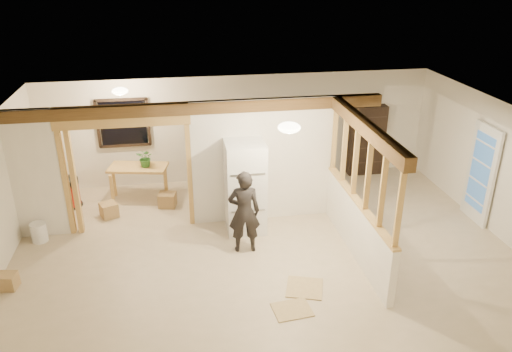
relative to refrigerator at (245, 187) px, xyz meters
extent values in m
cube|color=#C8B395|center=(0.22, -0.78, -0.90)|extent=(9.00, 6.50, 0.01)
cube|color=white|center=(0.22, -0.78, 1.60)|extent=(9.00, 6.50, 0.01)
cube|color=silver|center=(0.22, 2.47, 0.35)|extent=(9.00, 0.01, 2.50)
cube|color=silver|center=(0.22, -4.03, 0.35)|extent=(9.00, 0.01, 2.50)
cube|color=silver|center=(4.72, -0.78, 0.35)|extent=(0.01, 6.50, 2.50)
cube|color=white|center=(-3.83, 0.42, 0.35)|extent=(0.90, 0.12, 2.50)
cube|color=white|center=(0.42, 0.42, 0.35)|extent=(2.80, 0.12, 2.50)
cube|color=tan|center=(-2.18, 0.42, 0.20)|extent=(2.46, 0.14, 2.20)
cube|color=brown|center=(-0.78, 0.42, 1.48)|extent=(7.00, 0.18, 0.22)
cube|color=brown|center=(1.82, -1.18, 1.48)|extent=(0.18, 3.30, 0.22)
cube|color=white|center=(1.82, -1.18, -0.40)|extent=(0.12, 3.20, 1.00)
cube|color=tan|center=(1.82, -1.18, 0.76)|extent=(0.14, 3.20, 1.32)
cube|color=black|center=(-2.38, 2.39, 0.65)|extent=(1.12, 0.10, 1.10)
cube|color=white|center=(4.64, -0.38, 0.10)|extent=(0.12, 0.86, 2.00)
ellipsoid|color=#FFEABF|center=(0.52, -1.28, 1.58)|extent=(0.36, 0.36, 0.16)
ellipsoid|color=#FFEABF|center=(-2.28, 1.52, 1.58)|extent=(0.32, 0.32, 0.14)
ellipsoid|color=#FFD88C|center=(-1.78, 0.82, 1.28)|extent=(0.07, 0.07, 0.07)
cube|color=silver|center=(0.00, 0.00, 0.00)|extent=(0.74, 0.72, 1.80)
imported|color=black|center=(-0.13, -0.77, -0.12)|extent=(0.59, 0.41, 1.57)
cube|color=tan|center=(-2.10, 1.70, -0.51)|extent=(1.33, 0.86, 0.78)
imported|color=#3F7833|center=(-1.91, 1.66, 0.08)|extent=(0.46, 0.43, 0.40)
cylinder|color=#941606|center=(-3.57, 1.55, -0.57)|extent=(0.65, 0.65, 0.66)
cube|color=black|center=(3.30, 2.26, -0.04)|extent=(0.86, 0.29, 1.71)
cylinder|color=white|center=(-3.90, 0.17, -0.71)|extent=(0.39, 0.39, 0.37)
cube|color=#A3814F|center=(-1.51, 1.22, -0.75)|extent=(0.41, 0.37, 0.30)
cube|color=#A3814F|center=(-2.70, 0.96, -0.75)|extent=(0.42, 0.42, 0.30)
cube|color=#A3814F|center=(-4.09, -1.28, -0.77)|extent=(0.36, 0.31, 0.26)
cube|color=tan|center=(0.66, -2.09, -0.89)|extent=(0.72, 0.72, 0.02)
cube|color=tan|center=(0.33, -2.58, -0.89)|extent=(0.62, 0.51, 0.02)
camera|label=1|loc=(-1.21, -8.52, 4.03)|focal=35.00mm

